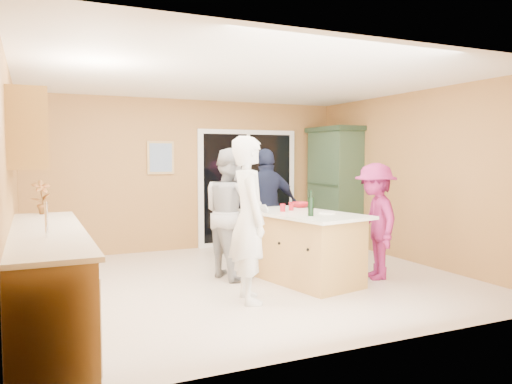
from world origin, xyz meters
name	(u,v)px	position (x,y,z in m)	size (l,w,h in m)	color
floor	(249,280)	(0.00, 0.00, 0.00)	(5.50, 5.50, 0.00)	beige
ceiling	(248,79)	(0.00, 0.00, 2.60)	(5.50, 5.00, 0.10)	white
wall_back	(192,175)	(0.00, 2.50, 1.30)	(5.50, 0.10, 2.60)	tan
wall_front	(368,195)	(0.00, -2.50, 1.30)	(5.50, 0.10, 2.60)	tan
wall_left	(11,187)	(-2.75, 0.00, 1.30)	(0.10, 5.00, 2.60)	tan
wall_right	(415,178)	(2.75, 0.00, 1.30)	(0.10, 5.00, 2.60)	tan
left_cabinet_run	(48,284)	(-2.45, -1.05, 0.46)	(0.65, 3.05, 1.24)	#BA8948
upper_cabinets	(28,132)	(-2.58, -0.20, 1.88)	(0.35, 1.60, 0.75)	#BA8948
sliding_door	(248,188)	(1.05, 2.46, 1.05)	(1.90, 0.07, 2.10)	white
framed_picture	(161,158)	(-0.55, 2.48, 1.60)	(0.46, 0.04, 0.56)	tan
kitchen_island	(303,249)	(0.64, -0.31, 0.42)	(1.25, 1.86, 0.90)	#BA8948
green_hutch	(335,188)	(2.49, 1.79, 1.05)	(0.62, 1.17, 2.15)	#1F3221
woman_white	(249,219)	(-0.36, -0.85, 0.92)	(0.67, 0.44, 1.84)	white
woman_grey	(231,213)	(-0.14, 0.28, 0.86)	(0.84, 0.65, 1.73)	#AAAAAD
woman_navy	(267,206)	(0.66, 0.84, 0.87)	(1.02, 0.42, 1.74)	#1A2039
woman_magenta	(375,221)	(1.58, -0.57, 0.77)	(0.99, 0.57, 1.53)	#8F1F52
serving_bowl	(300,205)	(0.93, 0.29, 0.93)	(0.28, 0.28, 0.07)	#A6121D
tulip_vase	(42,197)	(-2.45, 0.47, 1.15)	(0.22, 0.15, 0.41)	red
tumbler_near	(283,208)	(0.44, -0.11, 0.95)	(0.07, 0.07, 0.10)	#A6121D
tumbler_far	(291,207)	(0.61, -0.03, 0.94)	(0.06, 0.06, 0.09)	#A6121D
wine_bottle	(311,206)	(0.53, -0.68, 1.02)	(0.07, 0.07, 0.31)	black
white_plate	(327,213)	(0.87, -0.52, 0.90)	(0.21, 0.21, 0.01)	white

